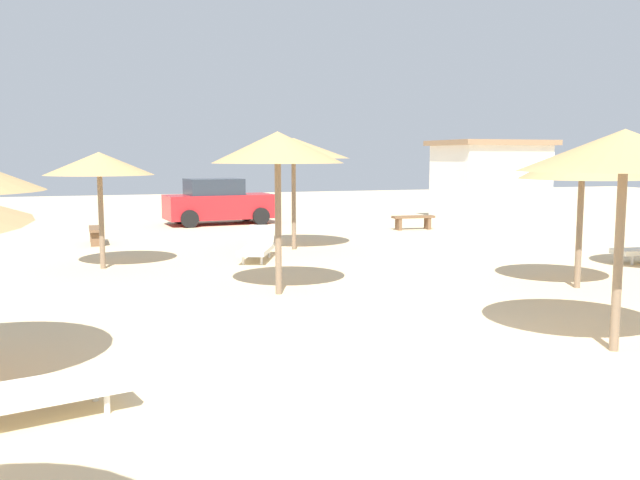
{
  "coord_description": "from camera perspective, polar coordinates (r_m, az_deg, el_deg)",
  "views": [
    {
      "loc": [
        -3.65,
        -7.32,
        2.54
      ],
      "look_at": [
        0.0,
        3.0,
        1.2
      ],
      "focal_mm": 38.37,
      "sensor_mm": 36.0,
      "label": 1
    }
  ],
  "objects": [
    {
      "name": "lounger_3",
      "position": [
        7.26,
        -23.62,
        -11.38
      ],
      "size": [
        1.95,
        1.05,
        0.79
      ],
      "color": "silver",
      "rests_on": "ground"
    },
    {
      "name": "bench_1",
      "position": [
        20.95,
        -18.14,
        0.61
      ],
      "size": [
        0.4,
        1.5,
        0.49
      ],
      "color": "brown",
      "rests_on": "ground"
    },
    {
      "name": "ground_plane",
      "position": [
        8.56,
        6.81,
        -10.32
      ],
      "size": [
        80.0,
        80.0,
        0.0
      ],
      "primitive_type": "plane",
      "color": "beige"
    },
    {
      "name": "parasol_2",
      "position": [
        9.57,
        24.04,
        6.78
      ],
      "size": [
        2.67,
        2.67,
        2.89
      ],
      "color": "#75604C",
      "rests_on": "ground"
    },
    {
      "name": "bench_0",
      "position": [
        24.08,
        7.78,
        1.68
      ],
      "size": [
        1.52,
        0.49,
        0.49
      ],
      "color": "brown",
      "rests_on": "ground"
    },
    {
      "name": "parasol_4",
      "position": [
        12.51,
        -3.55,
        7.65
      ],
      "size": [
        2.41,
        2.41,
        2.99
      ],
      "color": "#75604C",
      "rests_on": "ground"
    },
    {
      "name": "lounger_1",
      "position": [
        16.91,
        -5.24,
        -0.59
      ],
      "size": [
        1.33,
        1.95,
        0.79
      ],
      "color": "silver",
      "rests_on": "ground"
    },
    {
      "name": "beach_cabana",
      "position": [
        28.09,
        13.96,
        4.87
      ],
      "size": [
        4.16,
        3.4,
        3.18
      ],
      "color": "white",
      "rests_on": "ground"
    },
    {
      "name": "parasol_5",
      "position": [
        14.03,
        21.05,
        6.06
      ],
      "size": [
        2.4,
        2.4,
        2.76
      ],
      "color": "#75604C",
      "rests_on": "ground"
    },
    {
      "name": "parasol_7",
      "position": [
        16.18,
        -17.95,
        6.04
      ],
      "size": [
        2.42,
        2.42,
        2.64
      ],
      "color": "#75604C",
      "rests_on": "ground"
    },
    {
      "name": "parked_car",
      "position": [
        26.1,
        -8.5,
        3.12
      ],
      "size": [
        4.12,
        2.24,
        1.72
      ],
      "color": "#B21E23",
      "rests_on": "ground"
    },
    {
      "name": "parasol_1",
      "position": [
        18.66,
        -2.23,
        7.63
      ],
      "size": [
        3.05,
        3.05,
        3.04
      ],
      "color": "#75604C",
      "rests_on": "ground"
    }
  ]
}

